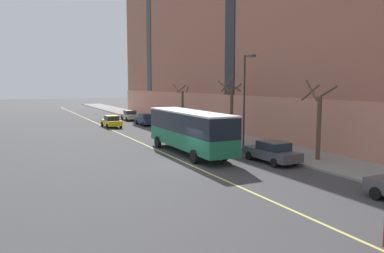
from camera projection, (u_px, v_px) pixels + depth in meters
name	position (u px, v px, depth m)	size (l,w,h in m)	color
ground_plane	(194.00, 164.00, 26.53)	(260.00, 260.00, 0.00)	#424244
sidewalk	(269.00, 147.00, 33.07)	(5.01, 160.00, 0.15)	gray
apartment_facade	(372.00, 0.00, 32.63)	(15.20, 110.00, 25.95)	#A36651
city_bus	(189.00, 129.00, 30.07)	(2.82, 11.59, 3.49)	#1E704C
parked_car_navy_0	(146.00, 119.00, 51.47)	(2.09, 4.83, 1.56)	navy
parked_car_darkgray_2	(272.00, 152.00, 26.93)	(2.07, 4.72, 1.56)	#4C4C51
parked_car_champagne_3	(130.00, 115.00, 58.55)	(1.92, 4.31, 1.56)	#BCAD89
parked_car_champagne_5	(178.00, 128.00, 41.44)	(1.94, 4.37, 1.56)	#BCAD89
parked_car_darkgray_6	(211.00, 137.00, 34.79)	(2.04, 4.69, 1.56)	#4C4C51
taxi_cab	(111.00, 121.00, 48.92)	(2.04, 4.31, 1.56)	yellow
street_tree_mid_block	(318.00, 121.00, 27.21)	(2.12, 1.72, 5.78)	brown
street_tree_far_uptown	(231.00, 108.00, 37.75)	(1.93, 2.00, 6.32)	brown
street_tree_far_downtown	(182.00, 105.00, 48.45)	(1.82, 1.87, 5.50)	brown
street_lamp	(246.00, 92.00, 32.58)	(0.36, 1.48, 8.00)	#2D2D30
lane_centerline	(173.00, 157.00, 29.05)	(0.16, 140.00, 0.01)	#E0D66B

